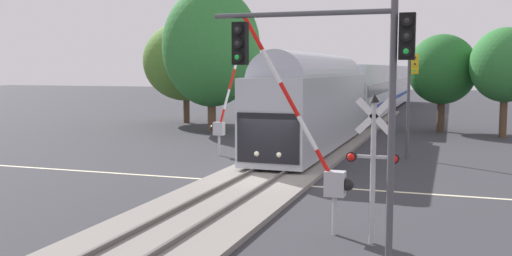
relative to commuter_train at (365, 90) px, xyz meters
The scene contains 13 objects.
ground_plane 29.79m from the commuter_train, 90.01° to the right, with size 220.00×220.00×0.00m, color #333338.
road_centre_stripe 29.79m from the commuter_train, 90.01° to the right, with size 44.00×0.20×0.01m.
railway_track 29.78m from the commuter_train, 90.01° to the right, with size 4.40×80.00×0.32m.
commuter_train is the anchor object (origin of this frame).
crossing_gate_near 36.21m from the commuter_train, 83.61° to the right, with size 3.25×0.40×6.15m.
crossing_signal_mast 36.89m from the commuter_train, 81.54° to the right, with size 1.36×0.44×3.98m.
crossing_gate_far 23.73m from the commuter_train, 100.17° to the right, with size 2.11×0.40×6.78m.
traffic_signal_near_right 39.11m from the commuter_train, 82.72° to the right, with size 4.61×0.38×6.12m.
traffic_signal_far_side 21.79m from the commuter_train, 75.74° to the right, with size 0.53×0.38×5.66m.
pine_left_background 15.91m from the commuter_train, 153.51° to the right, with size 7.21×7.21×8.59m.
elm_centre_background 9.91m from the commuter_train, 47.20° to the right, with size 4.95×4.95×7.13m.
oak_behind_train 16.10m from the commuter_train, 126.28° to the right, with size 7.10×7.10×10.53m.
oak_far_right 14.39m from the commuter_train, 41.39° to the right, with size 4.64×4.64×7.38m.
Camera 1 is at (7.32, -21.95, 4.64)m, focal length 40.53 mm.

